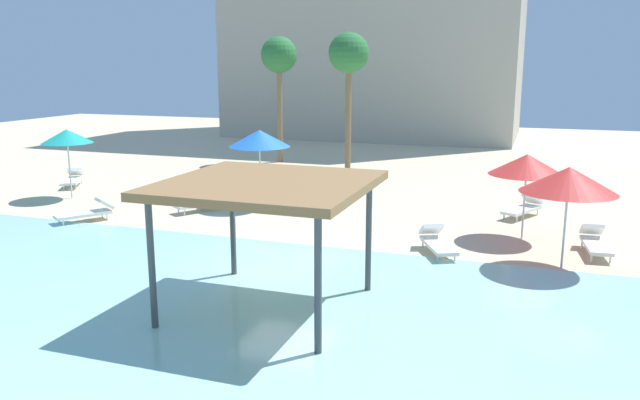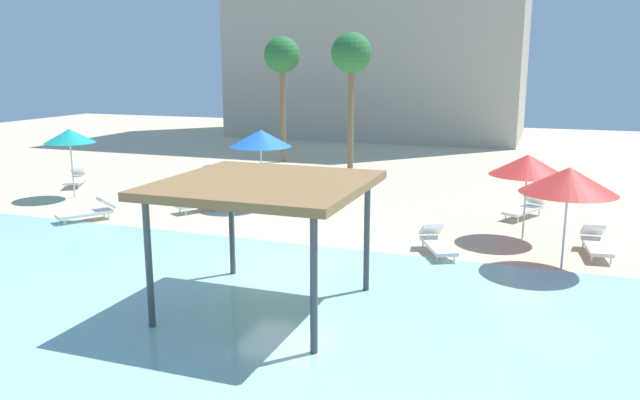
# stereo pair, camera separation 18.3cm
# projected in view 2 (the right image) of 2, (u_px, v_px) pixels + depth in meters

# --- Properties ---
(ground_plane) EXTENTS (80.00, 80.00, 0.00)m
(ground_plane) POSITION_uv_depth(u_px,v_px,m) (285.00, 261.00, 17.17)
(ground_plane) COLOR beige
(lagoon_water) EXTENTS (44.00, 13.50, 0.04)m
(lagoon_water) POSITION_uv_depth(u_px,v_px,m) (180.00, 337.00, 12.34)
(lagoon_water) COLOR #99D1C6
(lagoon_water) RESTS_ON ground
(shade_pavilion) EXTENTS (4.19, 4.19, 2.85)m
(shade_pavilion) POSITION_uv_depth(u_px,v_px,m) (265.00, 189.00, 13.25)
(shade_pavilion) COLOR #42474C
(shade_pavilion) RESTS_ON ground
(beach_umbrella_red_0) EXTENTS (2.25, 2.25, 2.60)m
(beach_umbrella_red_0) POSITION_uv_depth(u_px,v_px,m) (528.00, 165.00, 18.79)
(beach_umbrella_red_0) COLOR silver
(beach_umbrella_red_0) RESTS_ON ground
(beach_umbrella_teal_1) EXTENTS (1.96, 1.96, 2.74)m
(beach_umbrella_teal_1) POSITION_uv_depth(u_px,v_px,m) (70.00, 136.00, 24.68)
(beach_umbrella_teal_1) COLOR silver
(beach_umbrella_teal_1) RESTS_ON ground
(beach_umbrella_blue_2) EXTENTS (2.28, 2.28, 2.86)m
(beach_umbrella_blue_2) POSITION_uv_depth(u_px,v_px,m) (261.00, 138.00, 23.25)
(beach_umbrella_blue_2) COLOR silver
(beach_umbrella_blue_2) RESTS_ON ground
(beach_umbrella_red_3) EXTENTS (2.43, 2.43, 2.68)m
(beach_umbrella_red_3) POSITION_uv_depth(u_px,v_px,m) (569.00, 180.00, 15.99)
(beach_umbrella_red_3) COLOR silver
(beach_umbrella_red_3) RESTS_ON ground
(lounge_chair_0) EXTENTS (1.37, 1.97, 0.74)m
(lounge_chair_0) POSITION_uv_depth(u_px,v_px,m) (437.00, 242.00, 17.76)
(lounge_chair_0) COLOR white
(lounge_chair_0) RESTS_ON ground
(lounge_chair_1) EXTENTS (1.54, 1.91, 0.74)m
(lounge_chair_1) POSITION_uv_depth(u_px,v_px,m) (90.00, 211.00, 21.44)
(lounge_chair_1) COLOR white
(lounge_chair_1) RESTS_ON ground
(lounge_chair_2) EXTENTS (1.38, 1.96, 0.74)m
(lounge_chair_2) POSITION_uv_depth(u_px,v_px,m) (525.00, 208.00, 21.94)
(lounge_chair_2) COLOR white
(lounge_chair_2) RESTS_ON ground
(lounge_chair_3) EXTENTS (1.52, 1.92, 0.74)m
(lounge_chair_3) POSITION_uv_depth(u_px,v_px,m) (205.00, 202.00, 22.93)
(lounge_chair_3) COLOR white
(lounge_chair_3) RESTS_ON ground
(lounge_chair_4) EXTENTS (1.47, 1.94, 0.74)m
(lounge_chair_4) POSITION_uv_depth(u_px,v_px,m) (76.00, 178.00, 27.61)
(lounge_chair_4) COLOR white
(lounge_chair_4) RESTS_ON ground
(lounge_chair_5) EXTENTS (0.98, 1.98, 0.74)m
(lounge_chair_5) POSITION_uv_depth(u_px,v_px,m) (222.00, 187.00, 25.73)
(lounge_chair_5) COLOR white
(lounge_chair_5) RESTS_ON ground
(lounge_chair_6) EXTENTS (0.81, 1.95, 0.74)m
(lounge_chair_6) POSITION_uv_depth(u_px,v_px,m) (596.00, 242.00, 17.70)
(lounge_chair_6) COLOR white
(lounge_chair_6) RESTS_ON ground
(palm_tree_0) EXTENTS (1.90, 1.90, 6.64)m
(palm_tree_0) POSITION_uv_depth(u_px,v_px,m) (282.00, 58.00, 33.16)
(palm_tree_0) COLOR brown
(palm_tree_0) RESTS_ON ground
(palm_tree_1) EXTENTS (1.90, 1.90, 6.68)m
(palm_tree_1) POSITION_uv_depth(u_px,v_px,m) (351.00, 57.00, 29.48)
(palm_tree_1) COLOR brown
(palm_tree_1) RESTS_ON ground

